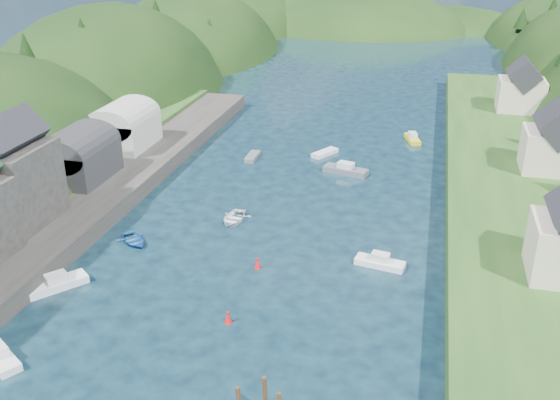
# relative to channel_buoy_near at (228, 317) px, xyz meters

# --- Properties ---
(ground) EXTENTS (600.00, 600.00, 0.00)m
(ground) POSITION_rel_channel_buoy_near_xyz_m (0.40, 38.29, -0.48)
(ground) COLOR black
(ground) RESTS_ON ground
(hillside_left) EXTENTS (44.00, 245.56, 52.00)m
(hillside_left) POSITION_rel_channel_buoy_near_xyz_m (-44.60, 63.29, -8.51)
(hillside_left) COLOR black
(hillside_left) RESTS_ON ground
(far_hills) EXTENTS (103.00, 68.00, 44.00)m
(far_hills) POSITION_rel_channel_buoy_near_xyz_m (1.61, 162.30, -11.28)
(far_hills) COLOR black
(far_hills) RESTS_ON ground
(hill_trees) EXTENTS (90.87, 150.82, 12.69)m
(hill_trees) POSITION_rel_channel_buoy_near_xyz_m (1.13, 52.49, 10.74)
(hill_trees) COLOR black
(hill_trees) RESTS_ON ground
(quay_left) EXTENTS (12.00, 110.00, 2.00)m
(quay_left) POSITION_rel_channel_buoy_near_xyz_m (-23.60, 8.29, 0.52)
(quay_left) COLOR #2D2B28
(quay_left) RESTS_ON ground
(boat_sheds) EXTENTS (7.00, 21.00, 7.50)m
(boat_sheds) POSITION_rel_channel_buoy_near_xyz_m (-25.60, 27.29, 4.79)
(boat_sheds) COLOR #2D2D30
(boat_sheds) RESTS_ON quay_left
(terrace_right) EXTENTS (16.00, 120.00, 2.40)m
(terrace_right) POSITION_rel_channel_buoy_near_xyz_m (25.40, 28.29, 0.72)
(terrace_right) COLOR #234719
(terrace_right) RESTS_ON ground
(right_bank_cottages) EXTENTS (9.00, 59.24, 8.41)m
(right_bank_cottages) POSITION_rel_channel_buoy_near_xyz_m (28.40, 36.63, 5.36)
(right_bank_cottages) COLOR beige
(right_bank_cottages) RESTS_ON terrace_right
(channel_buoy_near) EXTENTS (0.70, 0.70, 1.10)m
(channel_buoy_near) POSITION_rel_channel_buoy_near_xyz_m (0.00, 0.00, 0.00)
(channel_buoy_near) COLOR red
(channel_buoy_near) RESTS_ON ground
(channel_buoy_far) EXTENTS (0.70, 0.70, 1.10)m
(channel_buoy_far) POSITION_rel_channel_buoy_near_xyz_m (-0.03, 9.07, 0.00)
(channel_buoy_far) COLOR red
(channel_buoy_far) RESTS_ON ground
(moored_boats) EXTENTS (32.79, 77.67, 2.15)m
(moored_boats) POSITION_rel_channel_buoy_near_xyz_m (-5.83, 5.37, 0.07)
(moored_boats) COLOR gold
(moored_boats) RESTS_ON ground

